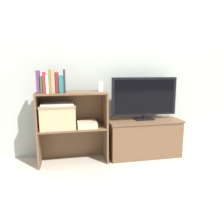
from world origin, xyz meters
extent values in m
plane|color=#BCB2A3|center=(0.00, 0.00, 0.00)|extent=(16.00, 16.00, 0.00)
cube|color=#B2BCB2|center=(0.00, 0.42, 1.20)|extent=(10.00, 0.05, 2.40)
cube|color=brown|center=(0.39, 0.19, 0.21)|extent=(0.84, 0.39, 0.42)
cube|color=brown|center=(0.39, 0.19, 0.43)|extent=(0.86, 0.41, 0.02)
cube|color=black|center=(0.39, 0.19, 0.45)|extent=(0.22, 0.14, 0.02)
cylinder|color=black|center=(0.39, 0.19, 0.48)|extent=(0.04, 0.04, 0.04)
cube|color=black|center=(0.39, 0.19, 0.72)|extent=(0.78, 0.04, 0.44)
cube|color=black|center=(0.39, 0.17, 0.72)|extent=(0.72, 0.00, 0.39)
cube|color=brown|center=(-0.81, 0.16, 0.20)|extent=(0.02, 0.32, 0.40)
cube|color=brown|center=(-0.08, 0.16, 0.20)|extent=(0.02, 0.32, 0.40)
cube|color=brown|center=(-0.44, 0.31, 0.20)|extent=(0.71, 0.02, 0.40)
cube|color=brown|center=(-0.44, 0.16, 0.39)|extent=(0.71, 0.32, 0.02)
cube|color=brown|center=(-0.81, 0.16, 0.59)|extent=(0.02, 0.32, 0.39)
cube|color=brown|center=(-0.08, 0.16, 0.59)|extent=(0.02, 0.32, 0.39)
cube|color=brown|center=(-0.44, 0.31, 0.59)|extent=(0.71, 0.02, 0.39)
cube|color=brown|center=(-0.44, 0.16, 0.78)|extent=(0.71, 0.32, 0.02)
cube|color=#6B2D66|center=(-0.77, 0.10, 0.90)|extent=(0.03, 0.13, 0.23)
cube|color=#286638|center=(-0.74, 0.10, 0.87)|extent=(0.02, 0.13, 0.17)
cube|color=#B22328|center=(-0.71, 0.10, 0.89)|extent=(0.02, 0.15, 0.21)
cube|color=silver|center=(-0.68, 0.10, 0.88)|extent=(0.03, 0.15, 0.18)
cube|color=olive|center=(-0.65, 0.10, 0.90)|extent=(0.02, 0.16, 0.24)
cube|color=tan|center=(-0.63, 0.10, 0.91)|extent=(0.04, 0.13, 0.24)
cube|color=maroon|center=(-0.59, 0.10, 0.89)|extent=(0.03, 0.13, 0.21)
cube|color=#1E7075|center=(-0.55, 0.10, 0.88)|extent=(0.04, 0.16, 0.18)
cube|color=#232328|center=(-0.51, 0.10, 0.91)|extent=(0.02, 0.16, 0.24)
cube|color=white|center=(-0.13, 0.16, 0.84)|extent=(0.05, 0.03, 0.11)
cylinder|color=silver|center=(-0.13, 0.16, 0.91)|extent=(0.01, 0.01, 0.03)
cube|color=tan|center=(-0.59, 0.14, 0.53)|extent=(0.36, 0.28, 0.25)
cube|color=#917E5B|center=(-0.59, 0.14, 0.64)|extent=(0.37, 0.29, 0.02)
cube|color=white|center=(-0.59, 0.14, 0.67)|extent=(0.33, 0.24, 0.02)
cylinder|color=#99999E|center=(-0.59, 0.14, 0.68)|extent=(0.02, 0.02, 0.00)
cube|color=beige|center=(-0.29, 0.13, 0.43)|extent=(0.21, 0.25, 0.06)
camera|label=1|loc=(-0.50, -2.21, 1.00)|focal=35.00mm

